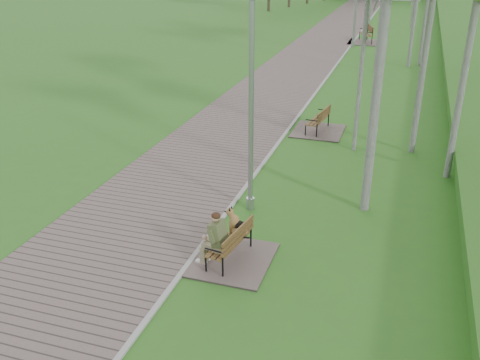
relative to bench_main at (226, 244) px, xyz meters
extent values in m
plane|color=#326923|center=(-0.65, 2.67, -0.37)|extent=(120.00, 120.00, 0.00)
cube|color=#6A5C56|center=(-2.40, 24.17, -0.35)|extent=(3.50, 67.00, 0.04)
cube|color=#999993|center=(-0.65, 24.17, -0.34)|extent=(0.10, 67.00, 0.05)
cube|color=#6A5C56|center=(0.08, 0.04, -0.35)|extent=(1.53, 1.70, 0.04)
cube|color=brown|center=(0.03, 0.04, 0.02)|extent=(0.57, 1.32, 0.03)
cube|color=brown|center=(0.24, 0.01, 0.24)|extent=(0.23, 1.27, 0.28)
cube|color=#6A5C56|center=(0.31, 8.17, -0.35)|extent=(1.58, 1.76, 0.04)
cube|color=brown|center=(0.26, 8.17, 0.03)|extent=(0.57, 1.36, 0.04)
cube|color=brown|center=(0.47, 8.14, 0.27)|extent=(0.22, 1.31, 0.29)
cube|color=#6A5C56|center=(0.07, 25.40, -0.35)|extent=(2.04, 2.26, 0.04)
cube|color=brown|center=(0.02, 25.40, 0.14)|extent=(0.94, 1.77, 0.05)
cube|color=brown|center=(0.28, 25.47, 0.45)|extent=(0.50, 1.65, 0.37)
cylinder|color=#92959A|center=(-0.20, 2.26, -0.23)|extent=(0.19, 0.19, 0.28)
cylinder|color=#92959A|center=(-0.20, 2.26, 1.99)|extent=(0.11, 0.11, 4.72)
cylinder|color=#92959A|center=(-0.53, 23.90, -0.21)|extent=(0.21, 0.21, 0.31)
cylinder|color=#92959A|center=(-0.53, 23.90, 2.22)|extent=(0.12, 0.12, 5.17)
cylinder|color=#92959A|center=(-0.28, 30.35, -0.20)|extent=(0.22, 0.22, 0.33)
cylinder|color=#92959A|center=(-0.30, 48.96, -0.20)|extent=(0.23, 0.23, 0.34)
cylinder|color=silver|center=(2.33, 3.07, 3.96)|extent=(0.20, 0.20, 8.66)
cylinder|color=silver|center=(4.20, 5.63, 3.25)|extent=(0.16, 0.16, 7.23)
cylinder|color=silver|center=(1.62, 6.86, 3.41)|extent=(0.16, 0.16, 7.55)
camera|label=1|loc=(2.99, -8.36, 5.37)|focal=40.00mm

